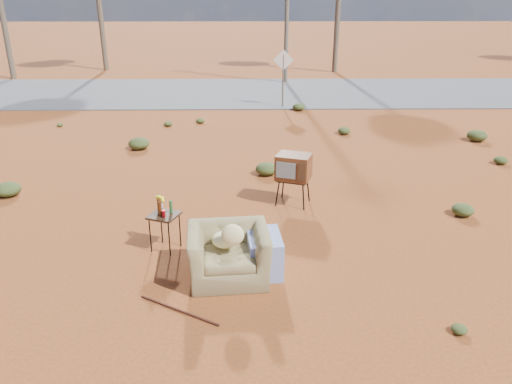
{
  "coord_description": "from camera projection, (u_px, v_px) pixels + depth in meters",
  "views": [
    {
      "loc": [
        0.15,
        -7.37,
        4.26
      ],
      "look_at": [
        0.29,
        1.16,
        0.8
      ],
      "focal_mm": 35.0,
      "sensor_mm": 36.0,
      "label": 1
    }
  ],
  "objects": [
    {
      "name": "armchair",
      "position": [
        235.0,
        247.0,
        7.83
      ],
      "size": [
        1.53,
        1.06,
        1.09
      ],
      "rotation": [
        0.0,
        0.0,
        0.09
      ],
      "color": "olive",
      "rests_on": "ground"
    },
    {
      "name": "tv_unit",
      "position": [
        294.0,
        168.0,
        10.4
      ],
      "size": [
        0.83,
        0.74,
        1.1
      ],
      "rotation": [
        0.0,
        0.0,
        -0.34
      ],
      "color": "black",
      "rests_on": "ground"
    },
    {
      "name": "side_table",
      "position": [
        163.0,
        212.0,
        8.61
      ],
      "size": [
        0.61,
        0.61,
        0.95
      ],
      "rotation": [
        0.0,
        0.0,
        -0.38
      ],
      "color": "#342213",
      "rests_on": "ground"
    },
    {
      "name": "scrub_patch",
      "position": [
        209.0,
        168.0,
        12.44
      ],
      "size": [
        17.49,
        8.07,
        0.33
      ],
      "color": "#404C21",
      "rests_on": "ground"
    },
    {
      "name": "highway",
      "position": [
        245.0,
        92.0,
        22.32
      ],
      "size": [
        140.0,
        7.0,
        0.04
      ],
      "primitive_type": "cube",
      "color": "#565659",
      "rests_on": "ground"
    },
    {
      "name": "ground",
      "position": [
        240.0,
        262.0,
        8.42
      ],
      "size": [
        140.0,
        140.0,
        0.0
      ],
      "primitive_type": "plane",
      "color": "#98431E",
      "rests_on": "ground"
    },
    {
      "name": "rusty_bar",
      "position": [
        179.0,
        310.0,
        7.11
      ],
      "size": [
        1.21,
        0.75,
        0.04
      ],
      "primitive_type": "cylinder",
      "rotation": [
        0.0,
        1.57,
        -0.54
      ],
      "color": "#4F1E15",
      "rests_on": "ground"
    },
    {
      "name": "road_sign",
      "position": [
        283.0,
        68.0,
        19.0
      ],
      "size": [
        0.78,
        0.06,
        2.19
      ],
      "color": "brown",
      "rests_on": "ground"
    }
  ]
}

